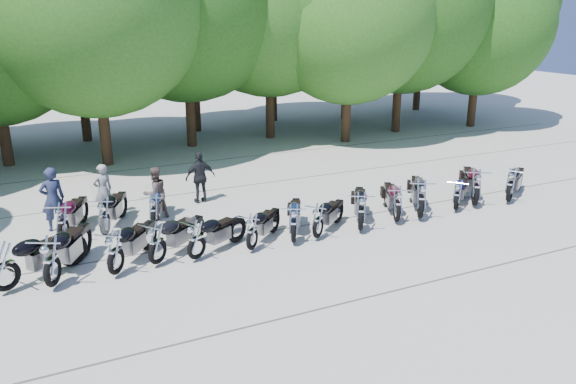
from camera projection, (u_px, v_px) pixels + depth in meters
name	position (u px, v px, depth m)	size (l,w,h in m)	color
ground	(312.00, 247.00, 14.91)	(90.00, 90.00, 0.00)	#9E998F
tree_3	(92.00, 3.00, 21.20)	(8.70, 8.70, 10.67)	#3A2614
tree_6	(349.00, 16.00, 25.56)	(8.00, 8.00, 9.82)	#3A2614
tree_7	(403.00, 4.00, 27.72)	(8.79, 8.79, 10.79)	#3A2614
tree_8	(480.00, 23.00, 29.40)	(7.53, 7.53, 9.25)	#3A2614
tree_11	(75.00, 24.00, 25.83)	(7.56, 7.56, 9.28)	#3A2614
tree_12	(192.00, 18.00, 28.08)	(7.88, 7.88, 9.67)	#3A2614
tree_13	(273.00, 12.00, 30.87)	(8.31, 8.31, 10.20)	#3A2614
tree_14	(348.00, 16.00, 31.38)	(8.02, 8.02, 9.84)	#3A2614
motorcycle_0	(4.00, 265.00, 12.22)	(0.73, 2.40, 1.36)	black
motorcycle_1	(51.00, 260.00, 12.43)	(0.76, 2.50, 1.41)	black
motorcycle_2	(115.00, 251.00, 13.04)	(0.69, 2.28, 1.29)	black
motorcycle_3	(157.00, 242.00, 13.59)	(0.68, 2.24, 1.27)	black
motorcycle_4	(196.00, 239.00, 13.87)	(0.64, 2.12, 1.20)	black
motorcycle_5	(252.00, 231.00, 14.44)	(0.62, 2.04, 1.15)	black
motorcycle_6	(294.00, 222.00, 14.89)	(0.67, 2.21, 1.25)	#0C1835
motorcycle_7	(318.00, 220.00, 15.21)	(0.62, 2.05, 1.16)	black
motorcycle_8	(361.00, 210.00, 15.71)	(0.72, 2.36, 1.33)	black
motorcycle_9	(397.00, 203.00, 16.37)	(0.69, 2.26, 1.28)	#3C0819
motorcycle_10	(421.00, 198.00, 16.62)	(0.76, 2.51, 1.42)	black
motorcycle_11	(457.00, 194.00, 17.36)	(0.63, 2.05, 1.16)	black
motorcycle_12	(476.00, 186.00, 17.74)	(0.77, 2.52, 1.42)	#340711
motorcycle_13	(511.00, 184.00, 18.11)	(0.72, 2.38, 1.34)	black
motorcycle_14	(62.00, 221.00, 14.90)	(0.70, 2.30, 1.30)	#3A071F
motorcycle_15	(104.00, 215.00, 15.36)	(0.70, 2.29, 1.30)	black
motorcycle_16	(154.00, 210.00, 15.97)	(0.63, 2.08, 1.17)	#0D193B
rider_0	(53.00, 199.00, 15.81)	(0.68, 0.44, 1.85)	#212845
rider_1	(155.00, 193.00, 16.77)	(0.78, 0.61, 1.60)	brown
rider_2	(200.00, 177.00, 18.21)	(1.00, 0.42, 1.70)	black
rider_3	(103.00, 190.00, 16.93)	(0.60, 0.39, 1.65)	gray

